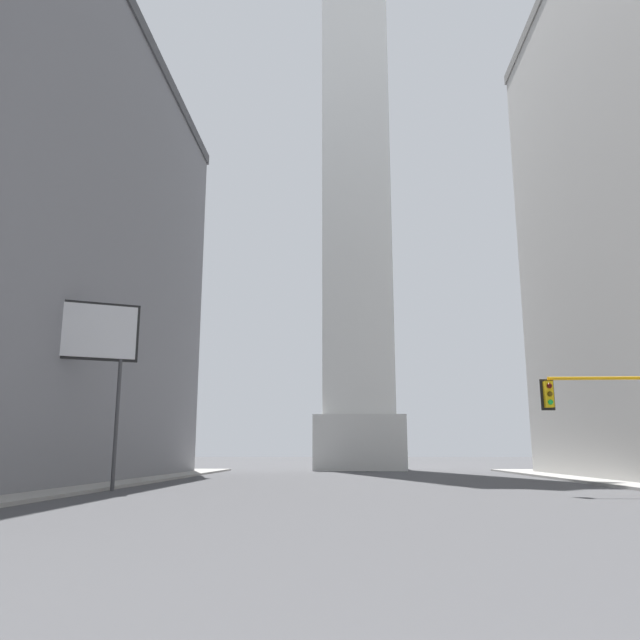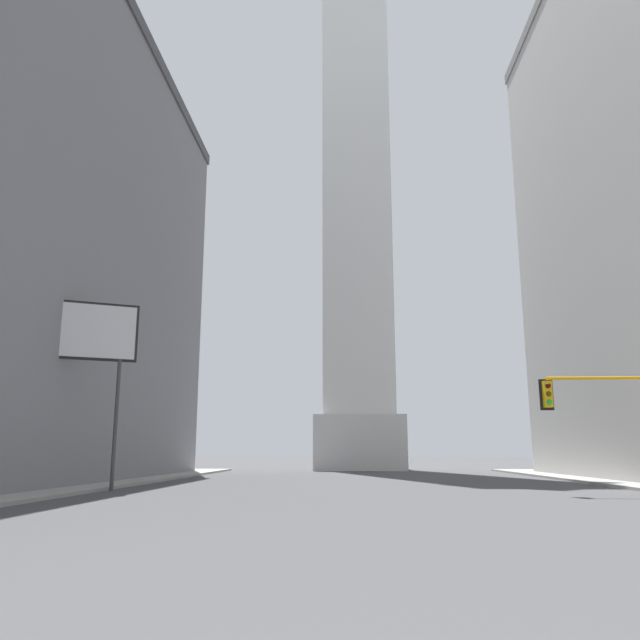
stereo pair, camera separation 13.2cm
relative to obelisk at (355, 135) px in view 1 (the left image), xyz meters
The scene contains 3 objects.
obelisk is the anchor object (origin of this frame).
traffic_light_mid_right 48.14m from the obelisk, 73.30° to the right, with size 5.37×0.50×4.88m.
billboard_sign 45.93m from the obelisk, 111.06° to the right, with size 4.08×1.98×8.62m.
Camera 1 is at (-1.03, -2.29, 1.75)m, focal length 35.00 mm.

